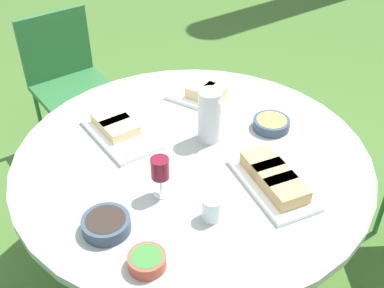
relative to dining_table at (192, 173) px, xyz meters
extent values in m
plane|color=#446B2B|center=(0.00, 0.00, -0.64)|extent=(40.00, 40.00, 0.00)
cylinder|color=#4C4C51|center=(0.00, 0.00, -0.63)|extent=(0.58, 0.58, 0.02)
cylinder|color=#4C4C51|center=(0.00, 0.00, -0.28)|extent=(0.11, 0.11, 0.68)
cylinder|color=#9EA399|center=(0.00, 0.00, 0.08)|extent=(1.48, 1.48, 0.03)
cylinder|color=#2D6B38|center=(0.51, 0.89, -0.42)|extent=(0.03, 0.03, 0.43)
cube|color=#2D6B38|center=(-1.22, 0.15, -0.19)|extent=(0.47, 0.49, 0.04)
cube|color=#2D6B38|center=(-1.41, 0.18, 0.04)|extent=(0.08, 0.44, 0.42)
cylinder|color=#2D6B38|center=(-1.06, -0.06, -0.42)|extent=(0.03, 0.03, 0.43)
cylinder|color=#2D6B38|center=(-1.01, 0.32, -0.42)|extent=(0.03, 0.03, 0.43)
cylinder|color=#2D6B38|center=(-1.42, -0.02, -0.42)|extent=(0.03, 0.03, 0.43)
cylinder|color=#2D6B38|center=(-1.37, 0.37, -0.42)|extent=(0.03, 0.03, 0.43)
cylinder|color=silver|center=(-0.04, 0.13, 0.22)|extent=(0.10, 0.10, 0.24)
cone|color=silver|center=(0.01, 0.13, 0.32)|extent=(0.02, 0.02, 0.03)
cylinder|color=silver|center=(0.09, -0.25, 0.10)|extent=(0.06, 0.06, 0.01)
cylinder|color=silver|center=(0.09, -0.25, 0.14)|extent=(0.01, 0.01, 0.08)
cylinder|color=maroon|center=(0.09, -0.25, 0.23)|extent=(0.07, 0.07, 0.08)
cube|color=white|center=(-0.31, -0.13, 0.11)|extent=(0.41, 0.26, 0.02)
cube|color=#E0C184|center=(-0.40, -0.12, 0.14)|extent=(0.15, 0.15, 0.04)
cube|color=#E0C184|center=(-0.31, -0.13, 0.14)|extent=(0.15, 0.15, 0.04)
cube|color=white|center=(0.35, 0.10, 0.11)|extent=(0.43, 0.32, 0.02)
cube|color=tan|center=(0.43, 0.07, 0.15)|extent=(0.17, 0.17, 0.06)
cube|color=tan|center=(0.35, 0.10, 0.15)|extent=(0.17, 0.17, 0.06)
cube|color=tan|center=(0.27, 0.13, 0.15)|extent=(0.17, 0.17, 0.06)
cube|color=white|center=(-0.29, 0.33, 0.11)|extent=(0.34, 0.26, 0.02)
cube|color=#E0C184|center=(-0.23, 0.35, 0.15)|extent=(0.13, 0.14, 0.06)
cube|color=#E0C184|center=(-0.29, 0.33, 0.15)|extent=(0.13, 0.14, 0.06)
cylinder|color=#334256|center=(0.10, 0.39, 0.12)|extent=(0.16, 0.16, 0.05)
cylinder|color=#E0C147|center=(0.10, 0.39, 0.13)|extent=(0.13, 0.13, 0.02)
cylinder|color=#B74733|center=(0.31, -0.50, 0.12)|extent=(0.12, 0.12, 0.05)
cylinder|color=#387533|center=(0.31, -0.50, 0.14)|extent=(0.10, 0.10, 0.02)
cylinder|color=#334256|center=(0.10, -0.50, 0.12)|extent=(0.17, 0.17, 0.05)
cylinder|color=#2D231E|center=(0.10, -0.50, 0.14)|extent=(0.14, 0.14, 0.02)
cylinder|color=silver|center=(0.31, -0.19, 0.14)|extent=(0.07, 0.07, 0.09)
camera|label=1|loc=(1.13, -1.07, 1.35)|focal=45.00mm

